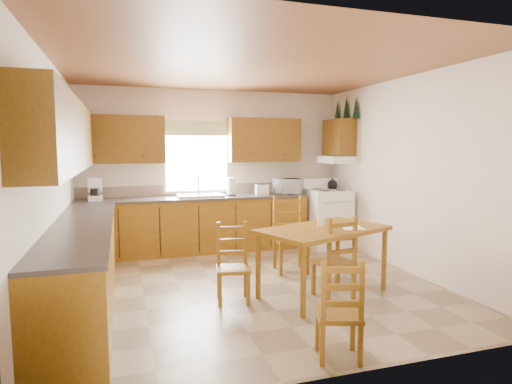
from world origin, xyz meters
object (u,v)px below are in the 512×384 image
object	(u,v)px
dining_table	(323,261)
chair_near_left	(339,308)
chair_near_right	(334,257)
chair_far_right	(291,235)
chair_far_left	(233,264)
stove	(328,219)
microwave	(287,186)

from	to	relation	value
dining_table	chair_near_left	bearing A→B (deg)	-132.54
chair_near_right	chair_far_right	size ratio (longest dim) A/B	0.91
chair_far_left	stove	bearing A→B (deg)	52.97
chair_near_right	stove	bearing A→B (deg)	-122.07
chair_near_right	chair_far_right	distance (m)	1.11
stove	chair_far_left	world-z (taller)	stove
chair_near_right	chair_near_left	bearing A→B (deg)	57.36
dining_table	chair_near_left	xyz separation A→B (m)	(-0.57, -1.43, 0.03)
microwave	chair_far_right	size ratio (longest dim) A/B	0.42
dining_table	microwave	bearing A→B (deg)	57.24
microwave	chair_near_right	world-z (taller)	microwave
chair_near_left	chair_near_right	world-z (taller)	chair_near_right
chair_near_left	chair_far_left	distance (m)	1.59
stove	dining_table	bearing A→B (deg)	-114.40
dining_table	chair_near_left	world-z (taller)	chair_near_left
stove	chair_far_left	distance (m)	3.07
stove	chair_near_left	bearing A→B (deg)	-111.78
stove	chair_far_right	size ratio (longest dim) A/B	0.94
chair_near_right	chair_far_left	bearing A→B (deg)	-15.93
dining_table	chair_far_left	distance (m)	1.08
chair_near_left	chair_far_right	world-z (taller)	chair_far_right
stove	dining_table	distance (m)	2.46
microwave	chair_near_right	xyz separation A→B (m)	(-0.44, -2.60, -0.58)
chair_near_left	chair_far_right	bearing A→B (deg)	-84.98
chair_near_left	dining_table	bearing A→B (deg)	-93.45
stove	chair_far_left	bearing A→B (deg)	-132.99
chair_near_right	chair_far_left	size ratio (longest dim) A/B	1.08
dining_table	stove	bearing A→B (deg)	40.66
microwave	chair_near_left	distance (m)	4.12
dining_table	chair_far_left	world-z (taller)	chair_far_left
chair_near_right	chair_far_right	world-z (taller)	chair_far_right
microwave	dining_table	size ratio (longest dim) A/B	0.30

